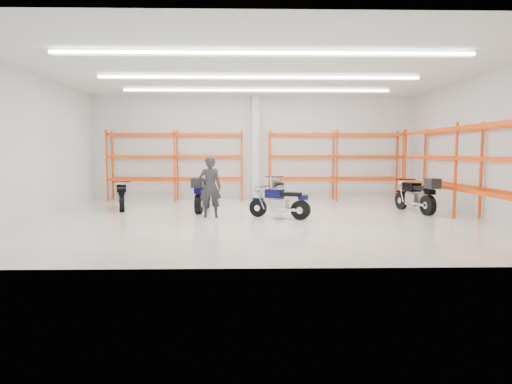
{
  "coord_description": "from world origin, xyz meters",
  "views": [
    {
      "loc": [
        -0.43,
        -13.99,
        2.07
      ],
      "look_at": [
        -0.11,
        0.5,
        0.8
      ],
      "focal_mm": 32.0,
      "sensor_mm": 36.0,
      "label": 1
    }
  ],
  "objects_px": {
    "motorcycle_back_a": "(122,197)",
    "motorcycle_back_b": "(202,195)",
    "motorcycle_back_c": "(277,192)",
    "standing_man": "(210,187)",
    "structural_column": "(256,148)",
    "motorcycle_main": "(282,204)",
    "motorcycle_back_d": "(418,196)"
  },
  "relations": [
    {
      "from": "standing_man",
      "to": "structural_column",
      "type": "height_order",
      "value": "structural_column"
    },
    {
      "from": "motorcycle_back_c",
      "to": "standing_man",
      "type": "xyz_separation_m",
      "value": [
        -2.33,
        -3.14,
        0.45
      ]
    },
    {
      "from": "motorcycle_main",
      "to": "standing_man",
      "type": "relative_size",
      "value": 0.97
    },
    {
      "from": "motorcycle_back_a",
      "to": "motorcycle_back_d",
      "type": "xyz_separation_m",
      "value": [
        10.31,
        -1.11,
        0.12
      ]
    },
    {
      "from": "motorcycle_back_b",
      "to": "standing_man",
      "type": "bearing_deg",
      "value": -74.41
    },
    {
      "from": "motorcycle_main",
      "to": "standing_man",
      "type": "height_order",
      "value": "standing_man"
    },
    {
      "from": "motorcycle_back_b",
      "to": "standing_man",
      "type": "height_order",
      "value": "standing_man"
    },
    {
      "from": "motorcycle_back_a",
      "to": "motorcycle_back_b",
      "type": "height_order",
      "value": "motorcycle_back_b"
    },
    {
      "from": "motorcycle_back_a",
      "to": "motorcycle_back_b",
      "type": "relative_size",
      "value": 0.84
    },
    {
      "from": "standing_man",
      "to": "structural_column",
      "type": "distance_m",
      "value": 5.74
    },
    {
      "from": "motorcycle_main",
      "to": "motorcycle_back_b",
      "type": "bearing_deg",
      "value": 146.76
    },
    {
      "from": "motorcycle_back_b",
      "to": "motorcycle_back_a",
      "type": "bearing_deg",
      "value": 169.79
    },
    {
      "from": "motorcycle_back_c",
      "to": "standing_man",
      "type": "bearing_deg",
      "value": -126.62
    },
    {
      "from": "motorcycle_back_c",
      "to": "structural_column",
      "type": "relative_size",
      "value": 0.5
    },
    {
      "from": "motorcycle_main",
      "to": "standing_man",
      "type": "xyz_separation_m",
      "value": [
        -2.25,
        0.32,
        0.5
      ]
    },
    {
      "from": "motorcycle_main",
      "to": "motorcycle_back_d",
      "type": "xyz_separation_m",
      "value": [
        4.72,
        1.16,
        0.12
      ]
    },
    {
      "from": "motorcycle_back_a",
      "to": "motorcycle_back_b",
      "type": "bearing_deg",
      "value": -10.21
    },
    {
      "from": "motorcycle_back_a",
      "to": "standing_man",
      "type": "distance_m",
      "value": 3.89
    },
    {
      "from": "motorcycle_back_c",
      "to": "standing_man",
      "type": "distance_m",
      "value": 3.93
    },
    {
      "from": "motorcycle_back_c",
      "to": "motorcycle_back_d",
      "type": "bearing_deg",
      "value": -26.31
    },
    {
      "from": "standing_man",
      "to": "structural_column",
      "type": "bearing_deg",
      "value": -104.36
    },
    {
      "from": "motorcycle_main",
      "to": "structural_column",
      "type": "distance_m",
      "value": 6.0
    },
    {
      "from": "motorcycle_back_b",
      "to": "structural_column",
      "type": "relative_size",
      "value": 0.53
    },
    {
      "from": "motorcycle_back_a",
      "to": "motorcycle_back_c",
      "type": "height_order",
      "value": "motorcycle_back_c"
    },
    {
      "from": "motorcycle_back_a",
      "to": "standing_man",
      "type": "bearing_deg",
      "value": -30.29
    },
    {
      "from": "motorcycle_back_b",
      "to": "motorcycle_back_c",
      "type": "relative_size",
      "value": 1.05
    },
    {
      "from": "motorcycle_back_a",
      "to": "motorcycle_back_d",
      "type": "distance_m",
      "value": 10.37
    },
    {
      "from": "motorcycle_back_a",
      "to": "structural_column",
      "type": "height_order",
      "value": "structural_column"
    },
    {
      "from": "standing_man",
      "to": "motorcycle_back_d",
      "type": "bearing_deg",
      "value": -171.22
    },
    {
      "from": "motorcycle_back_a",
      "to": "motorcycle_back_c",
      "type": "relative_size",
      "value": 0.88
    },
    {
      "from": "motorcycle_main",
      "to": "motorcycle_back_c",
      "type": "distance_m",
      "value": 3.45
    },
    {
      "from": "motorcycle_back_b",
      "to": "structural_column",
      "type": "height_order",
      "value": "structural_column"
    }
  ]
}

